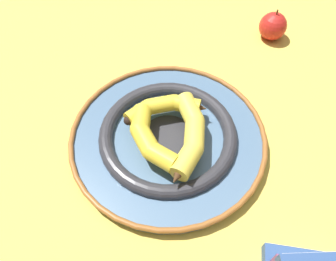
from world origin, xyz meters
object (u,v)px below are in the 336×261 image
(decorative_bowl, at_px, (168,137))
(banana_b, at_px, (148,137))
(banana_a, at_px, (164,107))
(banana_c, at_px, (190,136))
(apple, at_px, (273,26))

(decorative_bowl, xyz_separation_m, banana_b, (-0.01, 0.05, 0.04))
(banana_a, distance_m, banana_b, 0.08)
(decorative_bowl, relative_size, banana_b, 2.30)
(banana_c, bearing_deg, decorative_bowl, 63.75)
(decorative_bowl, relative_size, banana_a, 2.36)
(decorative_bowl, distance_m, banana_a, 0.06)
(banana_a, xyz_separation_m, banana_b, (-0.05, 0.06, 0.00))
(banana_c, bearing_deg, banana_a, 39.56)
(banana_c, xyz_separation_m, apple, (0.20, -0.37, -0.02))
(decorative_bowl, relative_size, banana_c, 2.24)
(banana_b, relative_size, banana_c, 0.97)
(banana_a, bearing_deg, decorative_bowl, 86.20)
(banana_a, height_order, banana_b, banana_b)
(banana_a, bearing_deg, apple, -147.32)
(decorative_bowl, height_order, banana_a, banana_a)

